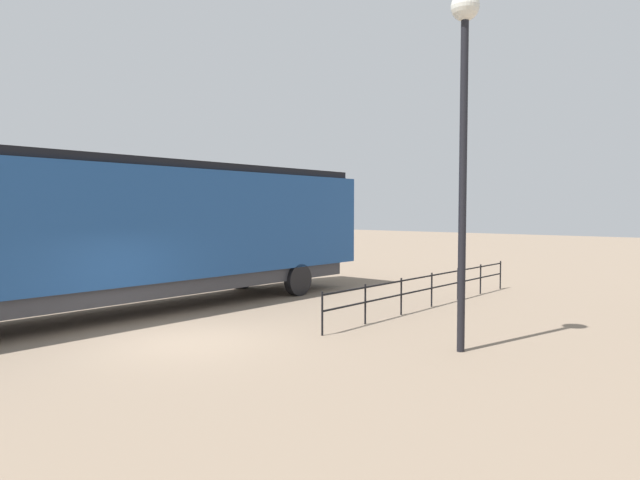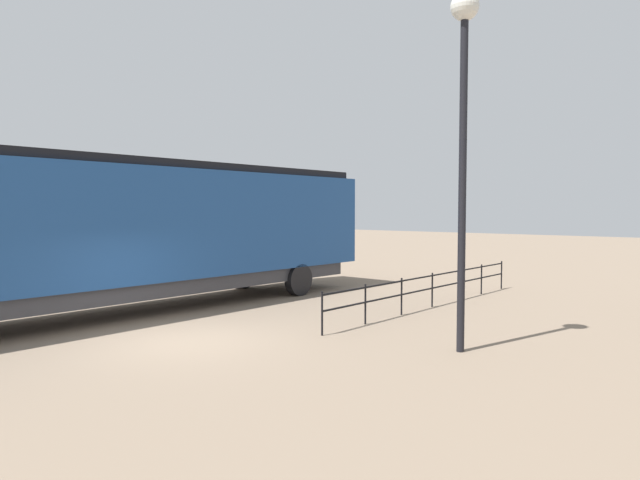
{
  "view_description": "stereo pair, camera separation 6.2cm",
  "coord_description": "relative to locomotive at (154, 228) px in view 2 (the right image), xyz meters",
  "views": [
    {
      "loc": [
        10.65,
        -7.66,
        2.98
      ],
      "look_at": [
        1.52,
        3.13,
        2.22
      ],
      "focal_mm": 31.95,
      "sensor_mm": 36.0,
      "label": 1
    },
    {
      "loc": [
        10.7,
        -7.62,
        2.98
      ],
      "look_at": [
        1.52,
        3.13,
        2.22
      ],
      "focal_mm": 31.95,
      "sensor_mm": 36.0,
      "label": 2
    }
  ],
  "objects": [
    {
      "name": "platform_fence",
      "position": [
        6.11,
        5.72,
        -1.75
      ],
      "size": [
        0.05,
        10.46,
        1.05
      ],
      "color": "black",
      "rests_on": "ground_plane"
    },
    {
      "name": "locomotive",
      "position": [
        0.0,
        0.0,
        0.0
      ],
      "size": [
        3.18,
        16.79,
        4.38
      ],
      "color": "navy",
      "rests_on": "ground_plane"
    },
    {
      "name": "lamp_post",
      "position": [
        9.29,
        1.24,
        2.93
      ],
      "size": [
        0.58,
        0.58,
        7.39
      ],
      "color": "black",
      "rests_on": "ground_plane"
    },
    {
      "name": "ground_plane",
      "position": [
        4.0,
        -2.01,
        -2.44
      ],
      "size": [
        120.0,
        120.0,
        0.0
      ],
      "primitive_type": "plane",
      "color": "#84705B"
    }
  ]
}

